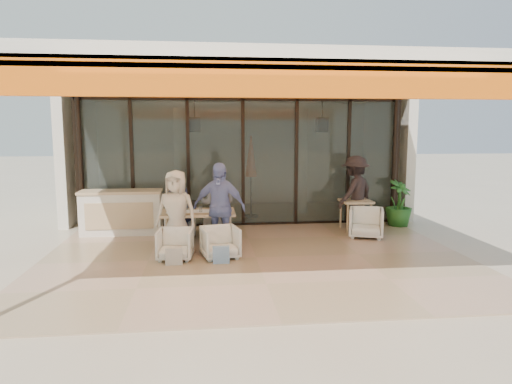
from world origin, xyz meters
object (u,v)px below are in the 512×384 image
at_px(diner_navy, 179,208).
at_px(side_chair, 366,221).
at_px(host_counter, 122,212).
at_px(diner_grey, 218,204).
at_px(chair_far_left, 181,221).
at_px(chair_near_right, 220,241).
at_px(chair_far_right, 218,222).
at_px(side_table, 356,204).
at_px(potted_palm, 399,203).
at_px(chair_near_left, 175,243).
at_px(dining_table, 198,214).
at_px(diner_cream, 176,212).
at_px(diner_periwinkle, 219,207).
at_px(standing_woman, 355,193).

relative_size(diner_navy, side_chair, 1.98).
distance_m(host_counter, diner_grey, 2.36).
bearing_deg(chair_far_left, diner_navy, 90.66).
bearing_deg(side_chair, chair_near_right, -138.50).
relative_size(host_counter, chair_near_right, 2.73).
height_order(chair_far_right, side_table, side_table).
height_order(chair_far_left, diner_navy, diner_navy).
height_order(host_counter, side_chair, host_counter).
bearing_deg(side_table, chair_far_left, -177.82).
xyz_separation_m(chair_near_right, potted_palm, (4.55, 2.40, 0.25)).
xyz_separation_m(chair_far_left, diner_grey, (0.84, -0.50, 0.47)).
bearing_deg(chair_near_right, chair_near_left, 167.86).
height_order(dining_table, side_chair, dining_table).
bearing_deg(diner_cream, chair_near_left, -74.49).
relative_size(host_counter, dining_table, 1.23).
bearing_deg(host_counter, potted_palm, 1.66).
distance_m(host_counter, diner_cream, 2.20).
relative_size(diner_cream, side_table, 2.21).
height_order(diner_cream, diner_periwinkle, diner_periwinkle).
relative_size(chair_far_left, standing_woman, 0.39).
relative_size(diner_navy, diner_periwinkle, 0.84).
xyz_separation_m(diner_navy, side_chair, (4.16, -0.09, -0.37)).
bearing_deg(host_counter, diner_grey, -20.12).
height_order(host_counter, dining_table, host_counter).
bearing_deg(diner_periwinkle, diner_cream, -163.75).
bearing_deg(chair_far_right, host_counter, -4.43).
height_order(chair_far_left, diner_cream, diner_cream).
bearing_deg(chair_far_right, diner_navy, 34.25).
xyz_separation_m(host_counter, chair_far_right, (2.20, -0.31, -0.21)).
relative_size(host_counter, side_table, 2.48).
distance_m(chair_near_right, diner_periwinkle, 0.75).
relative_size(diner_navy, potted_palm, 1.27).
xyz_separation_m(dining_table, side_table, (3.74, 1.10, -0.05)).
relative_size(chair_far_left, chair_near_right, 1.02).
bearing_deg(dining_table, diner_grey, 45.97).
height_order(dining_table, chair_far_left, dining_table).
distance_m(chair_far_left, chair_near_right, 2.08).
distance_m(chair_far_left, diner_periwinkle, 1.72).
height_order(chair_far_right, diner_navy, diner_navy).
distance_m(chair_far_right, chair_near_right, 1.90).
bearing_deg(potted_palm, diner_cream, -160.57).
relative_size(chair_far_right, side_table, 0.85).
bearing_deg(chair_near_right, diner_navy, 108.82).
height_order(chair_near_left, diner_grey, diner_grey).
bearing_deg(potted_palm, chair_far_left, -174.69).
bearing_deg(chair_near_left, chair_far_left, 95.01).
distance_m(chair_near_left, diner_periwinkle, 1.13).
xyz_separation_m(chair_near_left, diner_cream, (0.00, 0.50, 0.50)).
distance_m(chair_far_right, diner_cream, 1.71).
bearing_deg(chair_near_left, side_table, 31.36).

